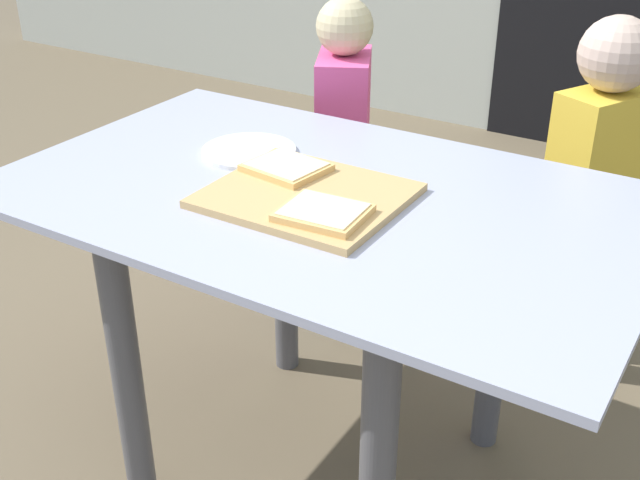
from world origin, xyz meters
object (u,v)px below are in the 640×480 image
Objects in this scene: plate_white_left at (249,151)px; dining_table at (321,259)px; pizza_slice_near_right at (323,212)px; cutting_board at (306,195)px; child_right at (595,175)px; pizza_slice_far_left at (286,167)px; child_left at (343,151)px.

dining_table is at bearing -20.31° from plate_white_left.
dining_table is 7.97× the size of pizza_slice_near_right.
cutting_board reaches higher than plate_white_left.
child_right is at bearing 64.62° from cutting_board.
dining_table is 7.62× the size of pizza_slice_far_left.
pizza_slice_far_left is at bearing -70.99° from child_left.
cutting_board is 0.37× the size of child_left.
pizza_slice_near_right and pizza_slice_far_left have the same top height.
cutting_board is 0.73m from child_left.
child_left is (-0.38, 0.72, -0.20)m from pizza_slice_near_right.
pizza_slice_near_right is 0.78× the size of plate_white_left.
cutting_board is 2.16× the size of pizza_slice_far_left.
pizza_slice_far_left is 0.89m from child_right.
cutting_board is at bearing -65.73° from child_left.
pizza_slice_near_right is at bearing -108.63° from child_right.
child_left reaches higher than pizza_slice_far_left.
child_right is (0.47, 0.73, -0.18)m from pizza_slice_far_left.
pizza_slice_far_left reaches higher than cutting_board.
dining_table is 0.67m from child_left.
plate_white_left is (-0.25, 0.09, 0.16)m from dining_table.
dining_table is at bearing -63.62° from child_left.
pizza_slice_far_left is 0.16m from plate_white_left.
plate_white_left is 0.55m from child_left.
dining_table is 1.32× the size of child_right.
child_left is (-0.29, 0.65, -0.19)m from cutting_board.
child_right reaches higher than dining_table.
cutting_board is 0.11m from pizza_slice_far_left.
pizza_slice_near_right is 0.17× the size of child_right.
pizza_slice_far_left reaches higher than dining_table.
cutting_board is at bearing -98.82° from dining_table.
child_right reaches higher than pizza_slice_far_left.
cutting_board is 0.37× the size of child_right.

